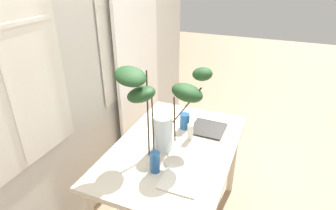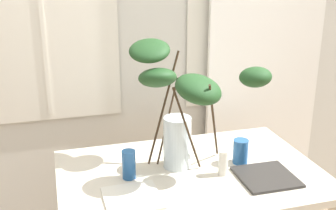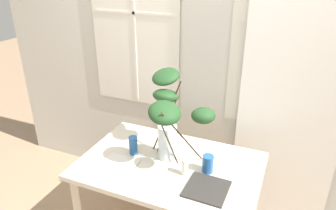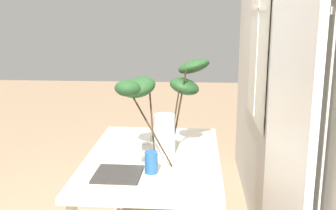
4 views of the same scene
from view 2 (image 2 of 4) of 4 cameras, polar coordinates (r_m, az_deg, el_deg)
back_wall_with_windows at (r=2.57m, az=-2.43°, el=13.28°), size 4.09×0.14×2.95m
curtain_sheer_side at (r=2.74m, az=13.30°, el=9.16°), size 0.78×0.03×2.59m
dining_table at (r=2.10m, az=3.00°, el=-11.25°), size 1.25×0.82×0.78m
vase_with_branches at (r=1.96m, az=1.73°, el=1.00°), size 0.63×0.61×0.63m
drinking_glass_blue_left at (r=1.97m, az=-5.32°, el=-8.03°), size 0.06×0.06×0.14m
drinking_glass_blue_right at (r=2.13m, az=9.80°, el=-6.21°), size 0.08×0.08×0.12m
plate_square_left at (r=1.84m, az=-4.86°, el=-12.42°), size 0.24×0.24×0.01m
plate_square_right at (r=2.04m, az=13.16°, el=-9.45°), size 0.26×0.26×0.01m
pillar_candle at (r=2.01m, az=7.50°, el=-7.76°), size 0.04×0.04×0.13m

